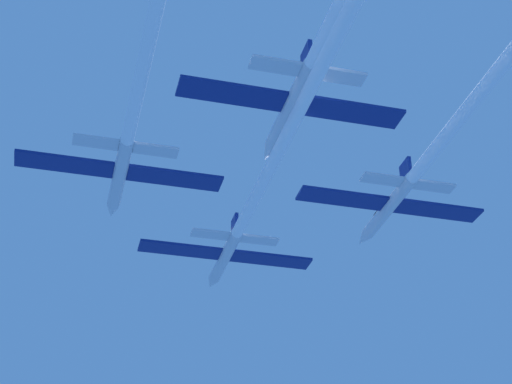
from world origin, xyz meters
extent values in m
cylinder|color=silver|center=(-0.10, -0.05, -0.41)|extent=(1.27, 11.54, 1.27)
cone|color=silver|center=(-0.10, 6.99, -0.41)|extent=(1.24, 2.54, 1.24)
ellipsoid|color=black|center=(-0.10, 2.49, 0.13)|extent=(0.89, 2.31, 0.63)
cube|color=navy|center=(-5.12, -0.63, -0.41)|extent=(8.77, 2.54, 0.28)
cube|color=navy|center=(4.92, -0.63, -0.41)|extent=(8.77, 2.54, 0.28)
cube|color=navy|center=(-0.10, -4.67, 1.15)|extent=(0.33, 2.08, 1.85)
cube|color=silver|center=(-2.71, -4.90, -0.41)|extent=(3.95, 1.52, 0.28)
cube|color=silver|center=(2.51, -4.90, -0.41)|extent=(3.95, 1.52, 0.28)
cylinder|color=white|center=(-0.10, -31.24, -0.41)|extent=(1.14, 50.83, 1.14)
cylinder|color=silver|center=(-12.99, -13.59, 0.08)|extent=(1.27, 11.54, 1.27)
cone|color=silver|center=(-12.99, -6.55, 0.08)|extent=(1.24, 2.54, 1.24)
ellipsoid|color=black|center=(-12.99, -11.05, 0.62)|extent=(0.89, 2.31, 0.63)
cube|color=navy|center=(-18.01, -14.17, 0.08)|extent=(8.77, 2.54, 0.28)
cube|color=navy|center=(-7.97, -14.17, 0.08)|extent=(8.77, 2.54, 0.28)
cube|color=navy|center=(-12.99, -18.21, 1.64)|extent=(0.33, 2.08, 1.85)
cube|color=silver|center=(-15.60, -18.44, 0.08)|extent=(3.95, 1.52, 0.28)
cube|color=silver|center=(-10.38, -18.44, 0.08)|extent=(3.95, 1.52, 0.28)
cylinder|color=silver|center=(13.47, -13.55, 0.31)|extent=(1.27, 11.54, 1.27)
cone|color=silver|center=(13.47, -6.50, 0.31)|extent=(1.24, 2.54, 1.24)
ellipsoid|color=black|center=(13.47, -11.01, 0.85)|extent=(0.89, 2.31, 0.63)
cube|color=navy|center=(8.45, -14.12, 0.31)|extent=(8.77, 2.54, 0.28)
cube|color=navy|center=(18.50, -14.12, 0.31)|extent=(8.77, 2.54, 0.28)
cube|color=navy|center=(13.47, -18.16, 1.86)|extent=(0.33, 2.08, 1.85)
cube|color=silver|center=(10.87, -18.39, 0.31)|extent=(3.95, 1.52, 0.28)
cube|color=silver|center=(16.08, -18.39, 0.31)|extent=(3.95, 1.52, 0.28)
cylinder|color=silver|center=(-0.61, -27.10, 0.37)|extent=(1.27, 11.54, 1.27)
cone|color=silver|center=(-0.61, -20.06, 0.37)|extent=(1.24, 2.54, 1.24)
ellipsoid|color=black|center=(-0.61, -24.56, 0.91)|extent=(0.89, 2.31, 0.63)
cube|color=navy|center=(-5.63, -27.68, 0.37)|extent=(8.77, 2.54, 0.28)
cube|color=navy|center=(4.41, -27.68, 0.37)|extent=(8.77, 2.54, 0.28)
cube|color=navy|center=(-0.61, -31.72, 1.93)|extent=(0.33, 2.08, 1.85)
cube|color=silver|center=(-3.22, -31.95, 0.37)|extent=(3.95, 1.52, 0.28)
cube|color=silver|center=(2.00, -31.95, 0.37)|extent=(3.95, 1.52, 0.28)
camera|label=1|loc=(-16.99, -80.02, -40.11)|focal=58.65mm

